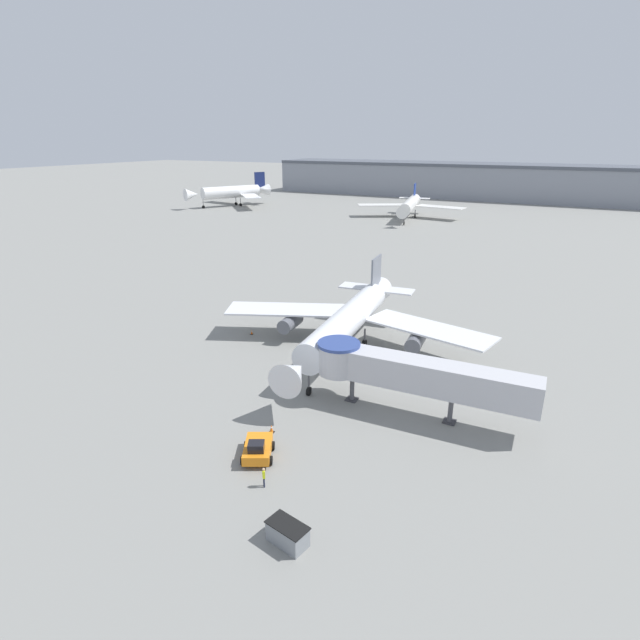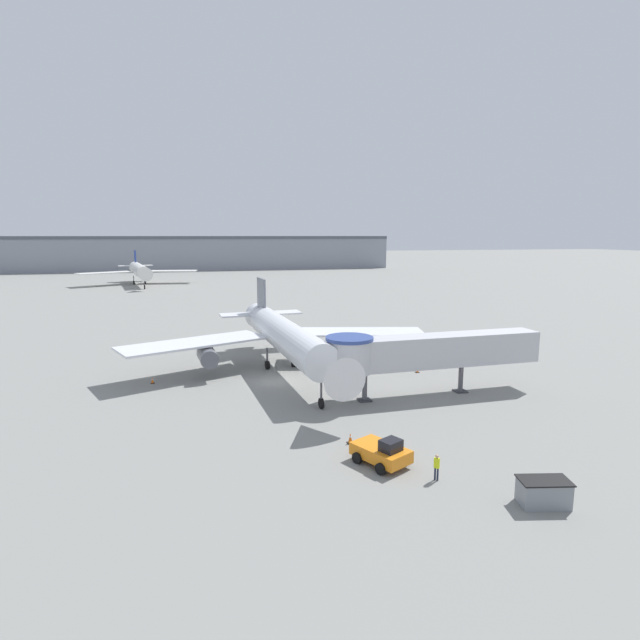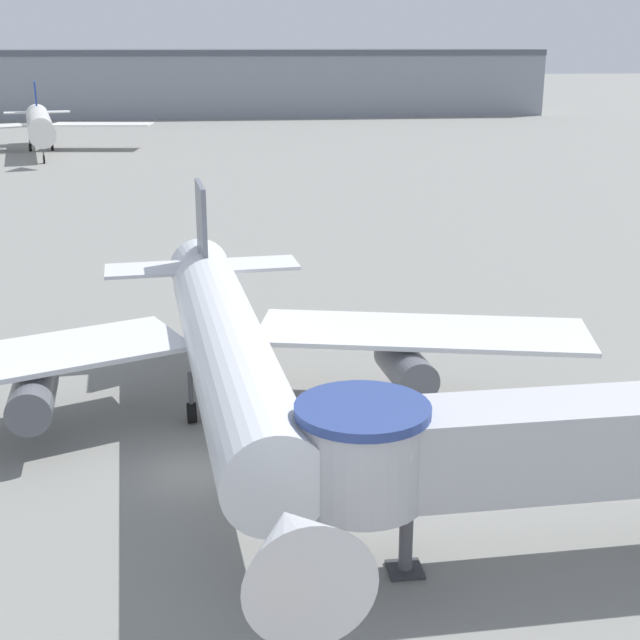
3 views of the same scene
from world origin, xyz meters
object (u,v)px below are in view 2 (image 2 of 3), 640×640
object	(u,v)px
main_airplane	(285,337)
traffic_cone_near_nose	(350,438)
traffic_cone_starboard_wing	(417,370)
background_jet_blue_tail	(139,270)
pushback_tug_orange	(382,452)
service_container_gray	(544,492)
ground_crew_marshaller	(437,466)
jet_bridge	(420,351)
traffic_cone_port_wing	(152,380)

from	to	relation	value
main_airplane	traffic_cone_near_nose	bearing A→B (deg)	-91.09
traffic_cone_starboard_wing	background_jet_blue_tail	distance (m)	113.34
traffic_cone_near_nose	traffic_cone_starboard_wing	bearing A→B (deg)	51.98
pushback_tug_orange	traffic_cone_starboard_wing	size ratio (longest dim) A/B	6.39
service_container_gray	ground_crew_marshaller	xyz separation A→B (m)	(-4.31, 3.89, 0.20)
jet_bridge	background_jet_blue_tail	world-z (taller)	background_jet_blue_tail
main_airplane	traffic_cone_port_wing	xyz separation A→B (m)	(-13.32, -0.78, -3.56)
ground_crew_marshaller	service_container_gray	bearing A→B (deg)	-172.65
traffic_cone_near_nose	traffic_cone_port_wing	world-z (taller)	traffic_cone_near_nose
traffic_cone_starboard_wing	ground_crew_marshaller	xyz separation A→B (m)	(-8.93, -22.04, 0.62)
jet_bridge	traffic_cone_near_nose	distance (m)	13.08
traffic_cone_port_wing	background_jet_blue_tail	xyz separation A→B (m)	(-11.70, 103.90, 4.02)
main_airplane	background_jet_blue_tail	xyz separation A→B (m)	(-25.02, 103.12, 0.46)
traffic_cone_port_wing	background_jet_blue_tail	size ratio (longest dim) A/B	0.02
main_airplane	background_jet_blue_tail	size ratio (longest dim) A/B	1.00
main_airplane	pushback_tug_orange	bearing A→B (deg)	-89.24
pushback_tug_orange	ground_crew_marshaller	distance (m)	3.65
pushback_tug_orange	ground_crew_marshaller	bearing A→B (deg)	-76.35
traffic_cone_near_nose	ground_crew_marshaller	world-z (taller)	ground_crew_marshaller
ground_crew_marshaller	background_jet_blue_tail	size ratio (longest dim) A/B	0.05
jet_bridge	service_container_gray	distance (m)	19.14
jet_bridge	service_container_gray	bearing A→B (deg)	-96.14
service_container_gray	ground_crew_marshaller	bearing A→B (deg)	137.94
jet_bridge	pushback_tug_orange	bearing A→B (deg)	-125.60
service_container_gray	traffic_cone_starboard_wing	size ratio (longest dim) A/B	4.49
main_airplane	pushback_tug_orange	xyz separation A→B (m)	(2.27, -22.64, -3.04)
service_container_gray	traffic_cone_port_wing	size ratio (longest dim) A/B	4.80
service_container_gray	traffic_cone_port_wing	bearing A→B (deg)	128.01
jet_bridge	background_jet_blue_tail	bearing A→B (deg)	105.64
pushback_tug_orange	background_jet_blue_tail	world-z (taller)	background_jet_blue_tail
pushback_tug_orange	traffic_cone_port_wing	xyz separation A→B (m)	(-15.59, 21.86, -0.52)
main_airplane	service_container_gray	xyz separation A→B (m)	(8.96, -29.29, -3.12)
traffic_cone_near_nose	main_airplane	bearing A→B (deg)	93.88
jet_bridge	traffic_cone_starboard_wing	world-z (taller)	jet_bridge
service_container_gray	background_jet_blue_tail	size ratio (longest dim) A/B	0.09
pushback_tug_orange	ground_crew_marshaller	world-z (taller)	pushback_tug_orange
pushback_tug_orange	traffic_cone_port_wing	bearing A→B (deg)	98.41
ground_crew_marshaller	pushback_tug_orange	bearing A→B (deg)	0.15
service_container_gray	traffic_cone_near_nose	bearing A→B (deg)	126.91
jet_bridge	traffic_cone_near_nose	size ratio (longest dim) A/B	27.12
traffic_cone_starboard_wing	background_jet_blue_tail	bearing A→B (deg)	109.93
traffic_cone_starboard_wing	background_jet_blue_tail	xyz separation A→B (m)	(-38.60, 106.49, 3.99)
service_container_gray	traffic_cone_port_wing	world-z (taller)	service_container_gray
main_airplane	traffic_cone_near_nose	xyz separation A→B (m)	(1.30, -19.09, -3.49)
jet_bridge	traffic_cone_starboard_wing	bearing A→B (deg)	64.47
traffic_cone_starboard_wing	service_container_gray	bearing A→B (deg)	-100.11
ground_crew_marshaller	traffic_cone_port_wing	bearing A→B (deg)	-4.46
traffic_cone_starboard_wing	traffic_cone_near_nose	bearing A→B (deg)	-128.02
background_jet_blue_tail	traffic_cone_near_nose	bearing A→B (deg)	-88.73
ground_crew_marshaller	background_jet_blue_tail	distance (m)	131.95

